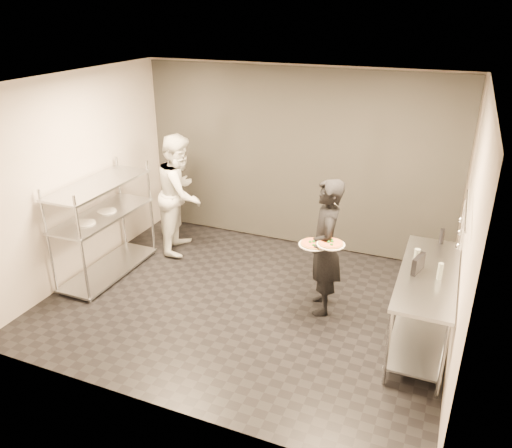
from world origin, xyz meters
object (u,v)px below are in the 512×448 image
at_px(waiter, 325,248).
at_px(bottle_green, 416,258).
at_px(chef, 180,194).
at_px(pizza_plate_near, 313,244).
at_px(salad_plate, 330,200).
at_px(pass_rack, 104,224).
at_px(pos_monitor, 418,264).
at_px(bottle_clear, 440,271).
at_px(bottle_dark, 442,236).
at_px(pizza_plate_far, 331,244).
at_px(prep_counter, 425,296).

relative_size(waiter, bottle_green, 7.62).
bearing_deg(chef, pizza_plate_near, -128.07).
height_order(chef, salad_plate, chef).
distance_m(chef, salad_plate, 2.57).
xyz_separation_m(pass_rack, pos_monitor, (4.21, -0.03, 0.25)).
bearing_deg(bottle_clear, pass_rack, 178.69).
bearing_deg(salad_plate, bottle_dark, 11.01).
height_order(waiter, pos_monitor, waiter).
bearing_deg(salad_plate, pos_monitor, -26.40).
height_order(pass_rack, pizza_plate_far, pass_rack).
bearing_deg(chef, salad_plate, -116.57).
bearing_deg(bottle_green, pass_rack, -179.24).
relative_size(pizza_plate_far, bottle_dark, 1.72).
bearing_deg(salad_plate, bottle_clear, -25.06).
relative_size(pizza_plate_near, pos_monitor, 1.31).
height_order(pizza_plate_near, bottle_clear, bottle_clear).
bearing_deg(waiter, salad_plate, 170.19).
distance_m(pizza_plate_far, salad_plate, 0.66).
bearing_deg(pass_rack, chef, 61.45).
distance_m(pass_rack, bottle_green, 4.19).
distance_m(pass_rack, pizza_plate_far, 3.25).
bearing_deg(pos_monitor, bottle_clear, -2.36).
height_order(pass_rack, pizza_plate_near, pass_rack).
height_order(pizza_plate_near, bottle_dark, bottle_dark).
bearing_deg(pos_monitor, bottle_dark, 92.65).
bearing_deg(waiter, pos_monitor, 57.11).
bearing_deg(bottle_green, pizza_plate_far, -175.91).
relative_size(bottle_green, bottle_dark, 1.20).
xyz_separation_m(prep_counter, bottle_dark, (0.07, 0.80, 0.39)).
bearing_deg(bottle_dark, chef, 175.49).
bearing_deg(prep_counter, pass_rack, -179.97).
distance_m(prep_counter, bottle_green, 0.44).
height_order(prep_counter, pizza_plate_near, pizza_plate_near).
xyz_separation_m(prep_counter, waiter, (-1.22, 0.25, 0.24)).
height_order(pass_rack, prep_counter, pass_rack).
bearing_deg(bottle_clear, prep_counter, 136.09).
distance_m(pizza_plate_far, bottle_green, 0.95).
xyz_separation_m(bottle_green, bottle_clear, (0.26, -0.16, -0.02)).
bearing_deg(pass_rack, salad_plate, 10.04).
distance_m(pizza_plate_near, pizza_plate_far, 0.21).
height_order(pass_rack, waiter, waiter).
bearing_deg(prep_counter, bottle_clear, -43.91).
bearing_deg(pizza_plate_near, bottle_dark, 30.17).
bearing_deg(bottle_dark, bottle_green, -106.47).
distance_m(prep_counter, chef, 3.90).
relative_size(chef, bottle_clear, 9.97).
xyz_separation_m(chef, pizza_plate_near, (2.43, -1.10, 0.10)).
distance_m(waiter, chef, 2.65).
bearing_deg(prep_counter, pizza_plate_far, -179.22).
relative_size(bottle_clear, bottle_dark, 0.97).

